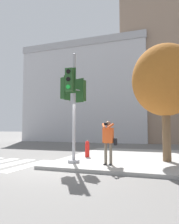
{
  "coord_description": "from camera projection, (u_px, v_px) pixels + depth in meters",
  "views": [
    {
      "loc": [
        4.17,
        -7.49,
        1.5
      ],
      "look_at": [
        1.24,
        0.69,
        2.16
      ],
      "focal_mm": 35.0,
      "sensor_mm": 36.0,
      "label": 1
    }
  ],
  "objects": [
    {
      "name": "street_tree",
      "position": [
        165.0,
        81.0,
        9.39
      ],
      "size": [
        2.83,
        2.83,
        5.02
      ],
      "color": "brown",
      "rests_on": "sidewalk_corner"
    },
    {
      "name": "traffic_signal_pole",
      "position": [
        73.0,
        96.0,
        9.0
      ],
      "size": [
        0.97,
        1.28,
        4.51
      ],
      "color": "#939399",
      "rests_on": "sidewalk_corner"
    },
    {
      "name": "person_photographer",
      "position": [
        108.0,
        139.0,
        8.34
      ],
      "size": [
        0.58,
        0.54,
        1.66
      ],
      "color": "black",
      "rests_on": "sidewalk_corner"
    },
    {
      "name": "fire_hydrant",
      "position": [
        87.0,
        149.0,
        10.56
      ],
      "size": [
        0.21,
        0.27,
        0.79
      ],
      "color": "red",
      "rests_on": "sidewalk_corner"
    },
    {
      "name": "sidewalk_corner",
      "position": [
        154.0,
        159.0,
        10.43
      ],
      "size": [
        8.0,
        8.0,
        0.13
      ],
      "color": "#9E9B96",
      "rests_on": "ground_plane"
    },
    {
      "name": "ground_plane",
      "position": [
        53.0,
        168.0,
        8.32
      ],
      "size": [
        160.0,
        160.0,
        0.0
      ],
      "primitive_type": "plane",
      "color": "slate"
    },
    {
      "name": "building_left",
      "position": [
        94.0,
        97.0,
        28.98
      ],
      "size": [
        14.74,
        10.98,
        11.44
      ],
      "color": "#BCBCC1",
      "rests_on": "ground_plane"
    }
  ]
}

